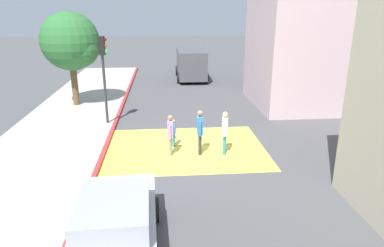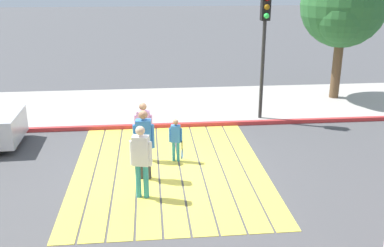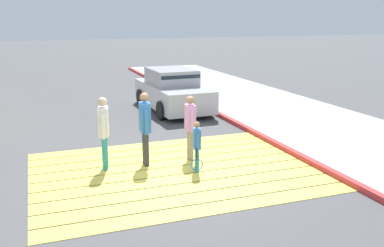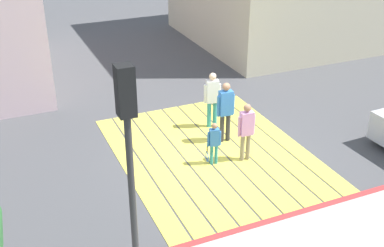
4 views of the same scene
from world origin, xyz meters
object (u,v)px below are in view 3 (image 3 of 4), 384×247
object	(u,v)px
car_parked_near_curb	(173,91)
pedestrian_adult_side	(104,128)
pedestrian_adult_lead	(190,123)
pedestrian_adult_trailing	(145,124)
pedestrian_child_with_racket	(197,144)

from	to	relation	value
car_parked_near_curb	pedestrian_adult_side	distance (m)	6.72
car_parked_near_curb	pedestrian_adult_side	bearing A→B (deg)	58.79
pedestrian_adult_lead	pedestrian_adult_side	xyz separation A→B (m)	(2.10, -0.04, 0.06)
pedestrian_adult_lead	car_parked_near_curb	bearing A→B (deg)	-103.43
car_parked_near_curb	pedestrian_adult_trailing	bearing A→B (deg)	66.51
pedestrian_adult_side	pedestrian_adult_lead	bearing A→B (deg)	178.88
pedestrian_adult_lead	pedestrian_adult_side	size ratio (longest dim) A/B	0.95
pedestrian_adult_lead	pedestrian_child_with_racket	world-z (taller)	pedestrian_adult_lead
pedestrian_adult_lead	pedestrian_adult_side	distance (m)	2.10
pedestrian_adult_side	car_parked_near_curb	bearing A→B (deg)	-121.21
pedestrian_adult_trailing	pedestrian_child_with_racket	xyz separation A→B (m)	(-0.99, 0.84, -0.37)
pedestrian_adult_lead	pedestrian_child_with_racket	xyz separation A→B (m)	(0.15, 0.85, -0.28)
pedestrian_adult_lead	pedestrian_child_with_racket	bearing A→B (deg)	80.19
car_parked_near_curb	pedestrian_adult_lead	size ratio (longest dim) A/B	2.68
pedestrian_adult_trailing	pedestrian_child_with_racket	world-z (taller)	pedestrian_adult_trailing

